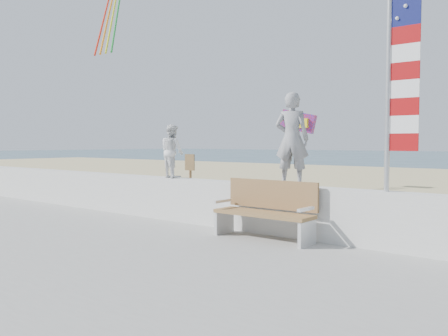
{
  "coord_description": "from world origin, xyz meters",
  "views": [
    {
      "loc": [
        5.86,
        -5.2,
        1.82
      ],
      "look_at": [
        0.2,
        1.8,
        1.35
      ],
      "focal_mm": 38.0,
      "sensor_mm": 36.0,
      "label": 1
    }
  ],
  "objects_px": {
    "adult": "(292,139)",
    "child": "(172,151)",
    "bench": "(266,209)",
    "flag": "(397,65)"
  },
  "relations": [
    {
      "from": "bench",
      "to": "child",
      "type": "bearing_deg",
      "value": 170.55
    },
    {
      "from": "adult",
      "to": "flag",
      "type": "bearing_deg",
      "value": 163.45
    },
    {
      "from": "child",
      "to": "bench",
      "type": "height_order",
      "value": "child"
    },
    {
      "from": "child",
      "to": "bench",
      "type": "bearing_deg",
      "value": -175.75
    },
    {
      "from": "adult",
      "to": "flag",
      "type": "distance_m",
      "value": 2.11
    },
    {
      "from": "bench",
      "to": "flag",
      "type": "relative_size",
      "value": 0.51
    },
    {
      "from": "adult",
      "to": "bench",
      "type": "height_order",
      "value": "adult"
    },
    {
      "from": "bench",
      "to": "adult",
      "type": "bearing_deg",
      "value": 63.27
    },
    {
      "from": "adult",
      "to": "child",
      "type": "xyz_separation_m",
      "value": [
        -2.96,
        0.0,
        -0.24
      ]
    },
    {
      "from": "adult",
      "to": "bench",
      "type": "distance_m",
      "value": 1.31
    }
  ]
}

